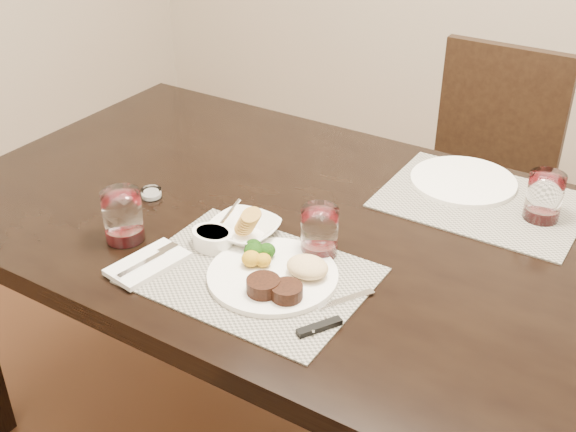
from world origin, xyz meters
The scene contains 14 objects.
dining_table centered at (0.00, 0.00, 0.67)m, with size 2.00×1.00×0.75m.
chair_far centered at (0.00, 0.93, 0.50)m, with size 0.42×0.42×0.90m.
placemat_near centered at (-0.11, -0.25, 0.75)m, with size 0.46×0.34×0.00m, color gray.
placemat_far centered at (0.18, 0.29, 0.75)m, with size 0.46×0.34×0.00m, color gray.
dinner_plate centered at (-0.06, -0.24, 0.77)m, with size 0.26×0.26×0.05m.
napkin_fork centered at (-0.31, -0.34, 0.76)m, with size 0.12×0.18×0.02m.
steak_knife centered at (0.09, -0.30, 0.76)m, with size 0.08×0.20×0.01m.
cracker_bowl centered at (-0.21, -0.14, 0.77)m, with size 0.15×0.15×0.07m.
sauce_ramekin centered at (-0.24, -0.21, 0.77)m, with size 0.09×0.14×0.07m.
wine_glass_near centered at (-0.04, -0.11, 0.80)m, with size 0.08×0.08×0.11m.
far_plate centered at (0.11, 0.35, 0.76)m, with size 0.26×0.26×0.01m, color white.
wine_glass_far centered at (0.32, 0.29, 0.80)m, with size 0.08×0.08×0.11m.
wine_glass_side centered at (-0.43, -0.28, 0.80)m, with size 0.08×0.08×0.12m.
salt_cellar centered at (-0.50, -0.11, 0.76)m, with size 0.05×0.05×0.02m.
Camera 1 is at (0.58, -1.22, 1.61)m, focal length 45.00 mm.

